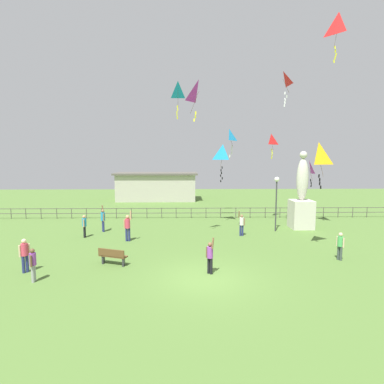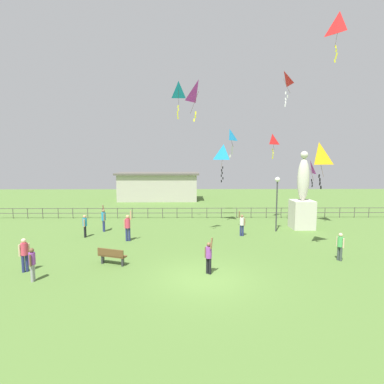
# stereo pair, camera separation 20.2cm
# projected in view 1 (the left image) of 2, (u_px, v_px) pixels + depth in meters

# --- Properties ---
(ground_plane) EXTENTS (80.00, 80.00, 0.00)m
(ground_plane) POSITION_uv_depth(u_px,v_px,m) (206.00, 278.00, 13.81)
(ground_plane) COLOR #517533
(statue_monument) EXTENTS (1.62, 1.62, 5.97)m
(statue_monument) POSITION_uv_depth(u_px,v_px,m) (301.00, 204.00, 23.57)
(statue_monument) COLOR beige
(statue_monument) RESTS_ON ground_plane
(lamppost) EXTENTS (0.36, 0.36, 4.07)m
(lamppost) POSITION_uv_depth(u_px,v_px,m) (276.00, 191.00, 22.40)
(lamppost) COLOR #38383D
(lamppost) RESTS_ON ground_plane
(park_bench) EXTENTS (1.55, 0.89, 0.85)m
(park_bench) POSITION_uv_depth(u_px,v_px,m) (113.00, 256.00, 15.52)
(park_bench) COLOR brown
(park_bench) RESTS_ON ground_plane
(person_0) EXTENTS (0.40, 0.35, 1.65)m
(person_0) POSITION_uv_depth(u_px,v_px,m) (25.00, 253.00, 14.43)
(person_0) COLOR navy
(person_0) RESTS_ON ground_plane
(person_1) EXTENTS (0.38, 0.42, 1.78)m
(person_1) POSITION_uv_depth(u_px,v_px,m) (210.00, 255.00, 14.28)
(person_1) COLOR black
(person_1) RESTS_ON ground_plane
(person_2) EXTENTS (0.29, 0.47, 1.56)m
(person_2) POSITION_uv_depth(u_px,v_px,m) (84.00, 225.00, 20.85)
(person_2) COLOR black
(person_2) RESTS_ON ground_plane
(person_3) EXTENTS (0.28, 0.46, 1.51)m
(person_3) POSITION_uv_depth(u_px,v_px,m) (33.00, 263.00, 13.34)
(person_3) COLOR #99999E
(person_3) RESTS_ON ground_plane
(person_4) EXTENTS (0.28, 0.40, 1.50)m
(person_4) POSITION_uv_depth(u_px,v_px,m) (340.00, 244.00, 16.21)
(person_4) COLOR #3F4C47
(person_4) RESTS_ON ground_plane
(person_5) EXTENTS (0.31, 0.52, 1.96)m
(person_5) POSITION_uv_depth(u_px,v_px,m) (103.00, 219.00, 22.49)
(person_5) COLOR navy
(person_5) RESTS_ON ground_plane
(person_6) EXTENTS (0.53, 0.32, 2.04)m
(person_6) POSITION_uv_depth(u_px,v_px,m) (128.00, 226.00, 19.91)
(person_6) COLOR navy
(person_6) RESTS_ON ground_plane
(person_7) EXTENTS (0.46, 0.31, 1.78)m
(person_7) POSITION_uv_depth(u_px,v_px,m) (242.00, 223.00, 21.31)
(person_7) COLOR navy
(person_7) RESTS_ON ground_plane
(kite_0) EXTENTS (0.94, 0.77, 2.12)m
(kite_0) POSITION_uv_depth(u_px,v_px,m) (271.00, 140.00, 25.68)
(kite_0) COLOR red
(kite_1) EXTENTS (1.15, 0.95, 3.05)m
(kite_1) POSITION_uv_depth(u_px,v_px,m) (223.00, 154.00, 24.77)
(kite_1) COLOR #198CD1
(kite_2) EXTENTS (1.12, 0.86, 2.69)m
(kite_2) POSITION_uv_depth(u_px,v_px,m) (318.00, 155.00, 17.71)
(kite_2) COLOR yellow
(kite_3) EXTENTS (1.03, 1.03, 2.46)m
(kite_3) POSITION_uv_depth(u_px,v_px,m) (199.00, 92.00, 18.71)
(kite_3) COLOR #B22DB2
(kite_4) EXTENTS (0.84, 0.98, 2.02)m
(kite_4) POSITION_uv_depth(u_px,v_px,m) (229.00, 136.00, 21.76)
(kite_4) COLOR #198CD1
(kite_5) EXTENTS (0.82, 1.00, 2.48)m
(kite_5) POSITION_uv_depth(u_px,v_px,m) (283.00, 80.00, 22.00)
(kite_5) COLOR red
(kite_6) EXTENTS (0.84, 1.11, 2.79)m
(kite_6) POSITION_uv_depth(u_px,v_px,m) (178.00, 91.00, 23.69)
(kite_6) COLOR #198CD1
(kite_7) EXTENTS (0.58, 0.86, 2.11)m
(kite_7) POSITION_uv_depth(u_px,v_px,m) (309.00, 168.00, 23.82)
(kite_7) COLOR #B22DB2
(kite_8) EXTENTS (1.05, 1.12, 3.21)m
(kite_8) POSITION_uv_depth(u_px,v_px,m) (338.00, 26.00, 19.59)
(kite_8) COLOR red
(waterfront_railing) EXTENTS (36.05, 0.06, 0.95)m
(waterfront_railing) POSITION_uv_depth(u_px,v_px,m) (192.00, 211.00, 27.65)
(waterfront_railing) COLOR #4C4742
(waterfront_railing) RESTS_ON ground_plane
(pavilion_building) EXTENTS (10.50, 4.60, 3.58)m
(pavilion_building) POSITION_uv_depth(u_px,v_px,m) (157.00, 186.00, 39.34)
(pavilion_building) COLOR #B7B2A3
(pavilion_building) RESTS_ON ground_plane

